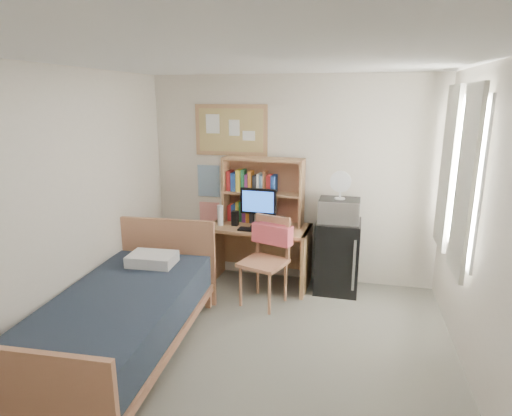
% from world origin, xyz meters
% --- Properties ---
extents(floor, '(3.60, 4.20, 0.02)m').
position_xyz_m(floor, '(0.00, 0.00, -0.01)').
color(floor, gray).
rests_on(floor, ground).
extents(ceiling, '(3.60, 4.20, 0.02)m').
position_xyz_m(ceiling, '(0.00, 0.00, 2.60)').
color(ceiling, white).
rests_on(ceiling, wall_back).
extents(wall_back, '(3.60, 0.04, 2.60)m').
position_xyz_m(wall_back, '(0.00, 2.10, 1.30)').
color(wall_back, silver).
rests_on(wall_back, floor).
extents(wall_front, '(3.60, 0.04, 2.60)m').
position_xyz_m(wall_front, '(0.00, -2.10, 1.30)').
color(wall_front, silver).
rests_on(wall_front, floor).
extents(wall_left, '(0.04, 4.20, 2.60)m').
position_xyz_m(wall_left, '(-1.80, 0.00, 1.30)').
color(wall_left, silver).
rests_on(wall_left, floor).
extents(wall_right, '(0.04, 4.20, 2.60)m').
position_xyz_m(wall_right, '(1.80, 0.00, 1.30)').
color(wall_right, silver).
rests_on(wall_right, floor).
extents(window_unit, '(0.10, 1.40, 1.70)m').
position_xyz_m(window_unit, '(1.75, 1.20, 1.60)').
color(window_unit, white).
rests_on(window_unit, wall_right).
extents(curtain_left, '(0.04, 0.55, 1.70)m').
position_xyz_m(curtain_left, '(1.72, 0.80, 1.60)').
color(curtain_left, silver).
rests_on(curtain_left, wall_right).
extents(curtain_right, '(0.04, 0.55, 1.70)m').
position_xyz_m(curtain_right, '(1.72, 1.60, 1.60)').
color(curtain_right, silver).
rests_on(curtain_right, wall_right).
extents(bulletin_board, '(0.94, 0.03, 0.64)m').
position_xyz_m(bulletin_board, '(-0.78, 2.08, 1.92)').
color(bulletin_board, tan).
rests_on(bulletin_board, wall_back).
extents(poster_wave, '(0.30, 0.01, 0.42)m').
position_xyz_m(poster_wave, '(-1.10, 2.09, 1.25)').
color(poster_wave, '#2866A2').
rests_on(poster_wave, wall_back).
extents(poster_japan, '(0.28, 0.01, 0.36)m').
position_xyz_m(poster_japan, '(-1.10, 2.09, 0.78)').
color(poster_japan, red).
rests_on(poster_japan, wall_back).
extents(desk, '(1.27, 0.69, 0.77)m').
position_xyz_m(desk, '(-0.34, 1.77, 0.39)').
color(desk, tan).
rests_on(desk, floor).
extents(desk_chair, '(0.65, 0.65, 1.02)m').
position_xyz_m(desk_chair, '(-0.18, 1.25, 0.51)').
color(desk_chair, tan).
rests_on(desk_chair, floor).
extents(mini_fridge, '(0.53, 0.53, 0.89)m').
position_xyz_m(mini_fridge, '(0.62, 1.82, 0.44)').
color(mini_fridge, black).
rests_on(mini_fridge, floor).
extents(bed, '(1.21, 2.27, 0.61)m').
position_xyz_m(bed, '(-1.22, -0.06, 0.31)').
color(bed, '#1A2330').
rests_on(bed, floor).
extents(hutch, '(1.03, 0.32, 0.83)m').
position_xyz_m(hutch, '(-0.33, 1.92, 1.19)').
color(hutch, tan).
rests_on(hutch, desk).
extents(monitor, '(0.45, 0.06, 0.48)m').
position_xyz_m(monitor, '(-0.34, 1.71, 1.01)').
color(monitor, black).
rests_on(monitor, desk).
extents(keyboard, '(0.42, 0.15, 0.02)m').
position_xyz_m(keyboard, '(-0.35, 1.57, 0.78)').
color(keyboard, black).
rests_on(keyboard, desk).
extents(speaker_left, '(0.08, 0.08, 0.18)m').
position_xyz_m(speaker_left, '(-0.64, 1.73, 0.87)').
color(speaker_left, black).
rests_on(speaker_left, desk).
extents(speaker_right, '(0.07, 0.07, 0.16)m').
position_xyz_m(speaker_right, '(-0.04, 1.69, 0.85)').
color(speaker_right, black).
rests_on(speaker_right, desk).
extents(water_bottle, '(0.08, 0.08, 0.25)m').
position_xyz_m(water_bottle, '(-0.82, 1.70, 0.90)').
color(water_bottle, white).
rests_on(water_bottle, desk).
extents(hoodie, '(0.50, 0.29, 0.23)m').
position_xyz_m(hoodie, '(-0.12, 1.44, 0.79)').
color(hoodie, '#FE606A').
rests_on(hoodie, desk_chair).
extents(microwave, '(0.48, 0.37, 0.28)m').
position_xyz_m(microwave, '(0.62, 1.80, 1.02)').
color(microwave, '#B9B9BE').
rests_on(microwave, mini_fridge).
extents(desk_fan, '(0.25, 0.25, 0.30)m').
position_xyz_m(desk_fan, '(0.62, 1.80, 1.31)').
color(desk_fan, white).
rests_on(desk_fan, microwave).
extents(pillow, '(0.49, 0.36, 0.12)m').
position_xyz_m(pillow, '(-1.26, 0.69, 0.67)').
color(pillow, white).
rests_on(pillow, bed).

